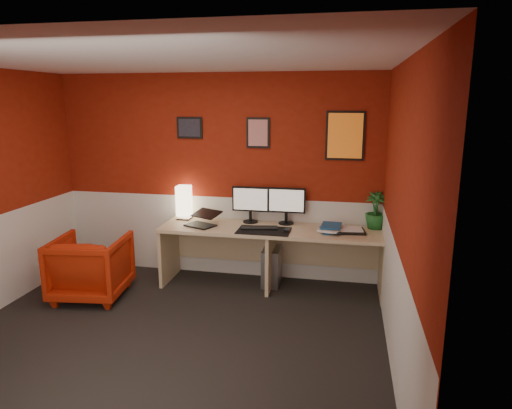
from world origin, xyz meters
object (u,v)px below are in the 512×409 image
laptop (200,217)px  pc_tower (272,265)px  monitor_right (286,200)px  armchair (91,267)px  shoji_lamp (184,203)px  desk (271,258)px  zen_tray (349,231)px  monitor_left (250,199)px  potted_plant (376,210)px

laptop → pc_tower: bearing=39.1°
laptop → monitor_right: bearing=42.0°
monitor_right → armchair: (-2.08, -0.87, -0.67)m
monitor_right → pc_tower: bearing=-148.9°
shoji_lamp → pc_tower: (1.12, -0.07, -0.70)m
desk → monitor_right: bearing=57.7°
zen_tray → shoji_lamp: bearing=174.2°
zen_tray → monitor_left: bearing=169.9°
laptop → monitor_right: size_ratio=0.57×
pc_tower → armchair: (-1.93, -0.78, 0.13)m
monitor_left → monitor_right: size_ratio=1.00×
monitor_left → armchair: monitor_left is taller
pc_tower → monitor_left: bearing=163.6°
monitor_left → potted_plant: bearing=0.5°
monitor_right → zen_tray: 0.82m
armchair → monitor_left: bearing=-159.5°
monitor_left → zen_tray: (1.17, -0.21, -0.28)m
monitor_right → armchair: monitor_right is taller
monitor_left → pc_tower: size_ratio=1.29×
laptop → monitor_right: (0.98, 0.30, 0.18)m
monitor_right → laptop: bearing=-162.8°
desk → potted_plant: size_ratio=6.11×
potted_plant → laptop: bearing=-171.5°
shoji_lamp → monitor_left: monitor_left is taller
shoji_lamp → armchair: (-0.81, -0.86, -0.58)m
laptop → potted_plant: size_ratio=0.78×
monitor_left → pc_tower: 0.85m
zen_tray → potted_plant: (0.30, 0.22, 0.20)m
monitor_left → armchair: size_ratio=0.75×
desk → shoji_lamp: size_ratio=6.50×
monitor_left → monitor_right: (0.43, 0.02, 0.00)m
pc_tower → potted_plant: bearing=3.3°
monitor_left → laptop: bearing=-152.1°
shoji_lamp → armchair: bearing=-133.3°
zen_tray → monitor_right: bearing=163.2°
zen_tray → potted_plant: potted_plant is taller
zen_tray → laptop: bearing=-177.4°
laptop → shoji_lamp: bearing=161.3°
monitor_right → armchair: size_ratio=0.75×
monitor_right → zen_tray: size_ratio=1.66×
pc_tower → armchair: size_ratio=0.58×
laptop → monitor_left: size_ratio=0.57×
desk → shoji_lamp: bearing=169.5°
pc_tower → zen_tray: bearing=-9.5°
desk → armchair: (-1.94, -0.65, -0.01)m
desk → zen_tray: 0.96m
laptop → monitor_right: monitor_right is taller
shoji_lamp → laptop: bearing=-43.6°
pc_tower → armchair: bearing=-159.0°
desk → laptop: size_ratio=7.88×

